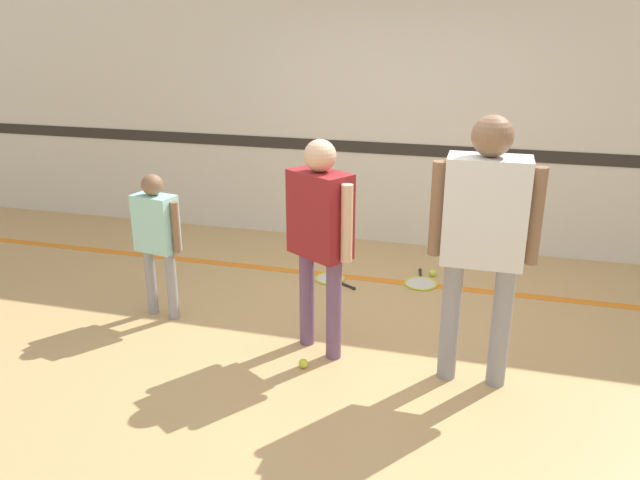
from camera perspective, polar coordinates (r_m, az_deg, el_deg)
ground_plane at (r=4.68m, az=2.70°, el=-9.71°), size 16.00×16.00×0.00m
wall_back at (r=6.47m, az=7.77°, el=13.25°), size 16.00×0.07×3.20m
floor_stripe at (r=5.82m, az=5.53°, el=-3.67°), size 14.40×0.10×0.01m
person_instructor at (r=4.25m, az=0.00°, el=1.35°), size 0.51×0.43×1.55m
person_student_left at (r=5.02m, az=-14.72°, el=0.83°), size 0.44×0.25×1.18m
person_student_right at (r=3.96m, az=14.79°, el=1.30°), size 0.67×0.27×1.77m
racket_spare_on_floor at (r=5.79m, az=9.19°, el=-3.88°), size 0.34×0.50×0.03m
racket_second_spare at (r=5.80m, az=1.05°, el=-3.58°), size 0.47×0.38×0.03m
tennis_ball_near_instructor at (r=4.41m, az=-1.54°, el=-11.21°), size 0.07×0.07×0.07m
tennis_ball_by_spare_racket at (r=5.97m, az=10.25°, el=-2.98°), size 0.07×0.07×0.07m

